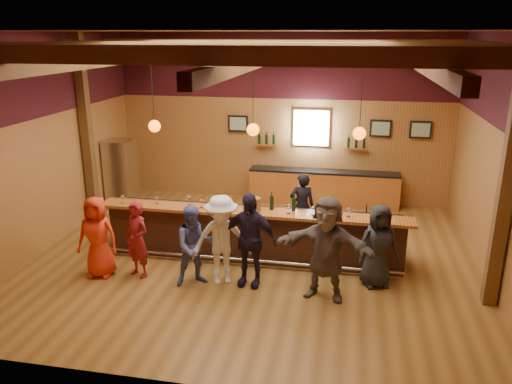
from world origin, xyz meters
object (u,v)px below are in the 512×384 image
at_px(bar_counter, 255,232).
at_px(customer_orange, 98,237).
at_px(ice_bucket, 255,204).
at_px(back_bar_cabinet, 323,187).
at_px(customer_navy, 249,240).
at_px(bartender, 302,206).
at_px(bottle_a, 272,203).
at_px(stainless_fridge, 121,173).
at_px(customer_dark, 378,246).
at_px(customer_redvest, 137,240).
at_px(customer_brown, 326,248).
at_px(customer_denim, 195,245).
at_px(customer_white, 222,240).

relative_size(bar_counter, customer_orange, 3.98).
bearing_deg(ice_bucket, customer_orange, -157.54).
relative_size(back_bar_cabinet, customer_navy, 2.25).
relative_size(bartender, ice_bucket, 6.04).
bearing_deg(ice_bucket, bottle_a, 17.25).
height_order(stainless_fridge, customer_orange, stainless_fridge).
relative_size(back_bar_cabinet, stainless_fridge, 2.22).
xyz_separation_m(customer_orange, customer_dark, (5.20, 0.59, -0.01)).
bearing_deg(customer_navy, bartender, 79.39).
distance_m(bar_counter, bartender, 1.40).
distance_m(stainless_fridge, customer_navy, 5.63).
xyz_separation_m(back_bar_cabinet, customer_dark, (1.25, -4.42, 0.31)).
distance_m(customer_redvest, customer_brown, 3.55).
xyz_separation_m(customer_denim, ice_bucket, (0.90, 1.14, 0.47)).
bearing_deg(bottle_a, bar_counter, 153.85).
bearing_deg(back_bar_cabinet, bar_counter, -108.34).
height_order(back_bar_cabinet, customer_denim, customer_denim).
relative_size(back_bar_cabinet, customer_orange, 2.52).
distance_m(back_bar_cabinet, ice_bucket, 4.09).
bearing_deg(back_bar_cabinet, customer_navy, -102.40).
distance_m(customer_redvest, customer_dark, 4.48).
bearing_deg(bottle_a, customer_orange, -158.06).
distance_m(customer_navy, customer_brown, 1.42).
bearing_deg(bartender, ice_bucket, 44.70).
xyz_separation_m(customer_navy, customer_dark, (2.31, 0.40, -0.11)).
xyz_separation_m(stainless_fridge, bottle_a, (4.48, -2.63, 0.35)).
xyz_separation_m(customer_denim, customer_dark, (3.29, 0.57, 0.02)).
relative_size(customer_dark, ice_bucket, 6.13).
height_order(customer_orange, customer_brown, customer_brown).
xyz_separation_m(customer_orange, customer_brown, (4.29, -0.02, 0.14)).
bearing_deg(customer_brown, bar_counter, 146.31).
bearing_deg(back_bar_cabinet, stainless_fridge, -168.07).
bearing_deg(customer_dark, customer_denim, 170.65).
distance_m(customer_brown, ice_bucket, 1.92).
bearing_deg(customer_navy, customer_brown, -1.78).
xyz_separation_m(customer_orange, customer_white, (2.38, 0.16, 0.06)).
xyz_separation_m(customer_white, customer_dark, (2.82, 0.43, -0.07)).
relative_size(customer_redvest, customer_navy, 0.84).
relative_size(customer_navy, customer_dark, 1.13).
bearing_deg(customer_brown, bottle_a, 142.23).
height_order(customer_denim, bartender, bartender).
bearing_deg(bar_counter, customer_navy, -84.38).
distance_m(customer_denim, ice_bucket, 1.52).
xyz_separation_m(stainless_fridge, customer_orange, (1.35, -3.89, -0.11)).
xyz_separation_m(back_bar_cabinet, customer_brown, (0.34, -5.03, 0.46)).
bearing_deg(customer_redvest, customer_navy, 26.54).
xyz_separation_m(back_bar_cabinet, ice_bucket, (-1.14, -3.85, 0.76)).
bearing_deg(customer_denim, ice_bucket, 22.64).
distance_m(customer_orange, customer_redvest, 0.76).
height_order(bar_counter, bartender, bartender).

